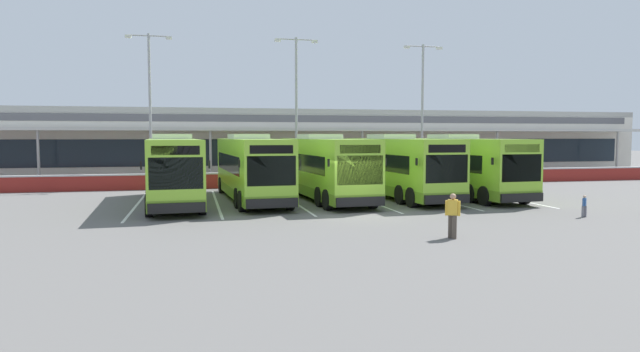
% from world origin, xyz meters
% --- Properties ---
extents(ground_plane, '(200.00, 200.00, 0.00)m').
position_xyz_m(ground_plane, '(0.00, 0.00, 0.00)').
color(ground_plane, '#605E5B').
extents(terminal_building, '(70.00, 13.00, 6.00)m').
position_xyz_m(terminal_building, '(-0.00, 26.91, 3.01)').
color(terminal_building, beige).
rests_on(terminal_building, ground).
extents(red_barrier_wall, '(60.00, 0.40, 1.10)m').
position_xyz_m(red_barrier_wall, '(0.00, 14.50, 0.56)').
color(red_barrier_wall, maroon).
rests_on(red_barrier_wall, ground).
extents(coach_bus_leftmost, '(3.46, 12.27, 3.78)m').
position_xyz_m(coach_bus_leftmost, '(-8.60, 5.84, 1.79)').
color(coach_bus_leftmost, '#8CC633').
rests_on(coach_bus_leftmost, ground).
extents(coach_bus_left_centre, '(3.46, 12.27, 3.78)m').
position_xyz_m(coach_bus_left_centre, '(-4.32, 6.61, 1.79)').
color(coach_bus_left_centre, '#8CC633').
rests_on(coach_bus_left_centre, ground).
extents(coach_bus_centre, '(3.46, 12.27, 3.78)m').
position_xyz_m(coach_bus_centre, '(-0.14, 6.27, 1.79)').
color(coach_bus_centre, '#8CC633').
rests_on(coach_bus_centre, ground).
extents(coach_bus_right_centre, '(3.46, 12.27, 3.78)m').
position_xyz_m(coach_bus_right_centre, '(4.34, 6.33, 1.79)').
color(coach_bus_right_centre, '#8CC633').
rests_on(coach_bus_right_centre, ground).
extents(coach_bus_rightmost, '(3.46, 12.27, 3.78)m').
position_xyz_m(coach_bus_rightmost, '(8.36, 6.14, 1.79)').
color(coach_bus_rightmost, '#8CC633').
rests_on(coach_bus_rightmost, ground).
extents(bay_stripe_far_west, '(0.14, 13.00, 0.01)m').
position_xyz_m(bay_stripe_far_west, '(-10.50, 6.00, 0.00)').
color(bay_stripe_far_west, silver).
rests_on(bay_stripe_far_west, ground).
extents(bay_stripe_west, '(0.14, 13.00, 0.01)m').
position_xyz_m(bay_stripe_west, '(-6.30, 6.00, 0.00)').
color(bay_stripe_west, silver).
rests_on(bay_stripe_west, ground).
extents(bay_stripe_mid_west, '(0.14, 13.00, 0.01)m').
position_xyz_m(bay_stripe_mid_west, '(-2.10, 6.00, 0.00)').
color(bay_stripe_mid_west, silver).
rests_on(bay_stripe_mid_west, ground).
extents(bay_stripe_centre, '(0.14, 13.00, 0.01)m').
position_xyz_m(bay_stripe_centre, '(2.10, 6.00, 0.00)').
color(bay_stripe_centre, silver).
rests_on(bay_stripe_centre, ground).
extents(bay_stripe_mid_east, '(0.14, 13.00, 0.01)m').
position_xyz_m(bay_stripe_mid_east, '(6.30, 6.00, 0.00)').
color(bay_stripe_mid_east, silver).
rests_on(bay_stripe_mid_east, ground).
extents(bay_stripe_east, '(0.14, 13.00, 0.01)m').
position_xyz_m(bay_stripe_east, '(10.50, 6.00, 0.00)').
color(bay_stripe_east, silver).
rests_on(bay_stripe_east, ground).
extents(pedestrian_in_dark_coat, '(0.50, 0.41, 1.62)m').
position_xyz_m(pedestrian_in_dark_coat, '(1.51, -6.79, 0.87)').
color(pedestrian_in_dark_coat, '#4C4238').
rests_on(pedestrian_in_dark_coat, ground).
extents(pedestrian_child, '(0.29, 0.26, 1.00)m').
position_xyz_m(pedestrian_child, '(9.72, -3.30, 0.54)').
color(pedestrian_child, slate).
rests_on(pedestrian_child, ground).
extents(lamp_post_west, '(3.24, 0.28, 11.00)m').
position_xyz_m(lamp_post_west, '(-10.51, 17.18, 6.29)').
color(lamp_post_west, '#9E9EA3').
rests_on(lamp_post_west, ground).
extents(lamp_post_centre, '(3.24, 0.28, 11.00)m').
position_xyz_m(lamp_post_centre, '(0.10, 16.36, 6.29)').
color(lamp_post_centre, '#9E9EA3').
rests_on(lamp_post_centre, ground).
extents(lamp_post_east, '(3.24, 0.28, 11.00)m').
position_xyz_m(lamp_post_east, '(10.63, 17.25, 6.29)').
color(lamp_post_east, '#9E9EA3').
rests_on(lamp_post_east, ground).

